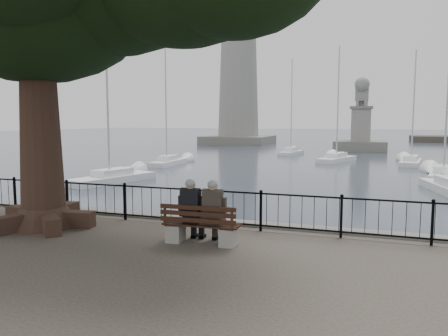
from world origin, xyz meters
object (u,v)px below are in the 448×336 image
at_px(bench, 201,230).
at_px(lighthouse, 239,61).
at_px(person_left, 193,213).
at_px(person_right, 215,214).
at_px(lion_monument, 361,132).

xyz_separation_m(bench, lighthouse, (-17.99, 61.09, 12.40)).
distance_m(bench, person_left, 0.44).
height_order(bench, lighthouse, lighthouse).
height_order(bench, person_right, person_right).
bearing_deg(bench, lighthouse, 106.41).
bearing_deg(bench, person_left, 158.82).
height_order(lighthouse, lion_monument, lighthouse).
distance_m(person_right, lighthouse, 64.79).
height_order(person_left, lighthouse, lighthouse).
bearing_deg(bench, lion_monument, 87.65).
relative_size(lighthouse, lion_monument, 3.49).
bearing_deg(person_right, lion_monument, 87.99).
distance_m(person_left, lion_monument, 48.98).
relative_size(person_left, lion_monument, 0.16).
xyz_separation_m(person_left, person_right, (0.54, 0.02, 0.00)).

